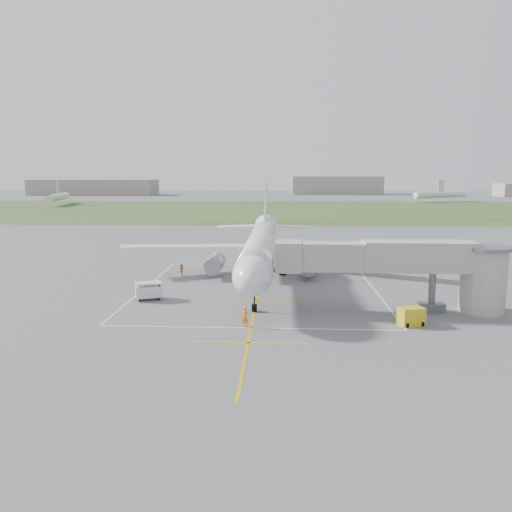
{
  "coord_description": "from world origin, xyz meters",
  "views": [
    {
      "loc": [
        2.65,
        -63.61,
        13.89
      ],
      "look_at": [
        -0.37,
        -4.0,
        4.0
      ],
      "focal_mm": 35.0,
      "sensor_mm": 36.0,
      "label": 1
    }
  ],
  "objects_px": {
    "baggage_cart": "(149,291)",
    "jet_bridge": "(410,265)",
    "ramp_worker_nose": "(245,317)",
    "airliner": "(261,247)",
    "gpu_unit": "(411,316)",
    "ramp_worker_wing": "(182,270)"
  },
  "relations": [
    {
      "from": "gpu_unit",
      "to": "baggage_cart",
      "type": "xyz_separation_m",
      "value": [
        -26.77,
        8.12,
        0.18
      ]
    },
    {
      "from": "jet_bridge",
      "to": "baggage_cart",
      "type": "height_order",
      "value": "jet_bridge"
    },
    {
      "from": "baggage_cart",
      "to": "jet_bridge",
      "type": "bearing_deg",
      "value": -26.11
    },
    {
      "from": "gpu_unit",
      "to": "ramp_worker_nose",
      "type": "height_order",
      "value": "ramp_worker_nose"
    },
    {
      "from": "gpu_unit",
      "to": "baggage_cart",
      "type": "distance_m",
      "value": 27.97
    },
    {
      "from": "baggage_cart",
      "to": "ramp_worker_nose",
      "type": "xyz_separation_m",
      "value": [
        11.41,
        -9.37,
        -0.08
      ]
    },
    {
      "from": "airliner",
      "to": "jet_bridge",
      "type": "distance_m",
      "value": 21.22
    },
    {
      "from": "jet_bridge",
      "to": "ramp_worker_nose",
      "type": "distance_m",
      "value": 17.85
    },
    {
      "from": "airliner",
      "to": "gpu_unit",
      "type": "distance_m",
      "value": 24.42
    },
    {
      "from": "airliner",
      "to": "gpu_unit",
      "type": "height_order",
      "value": "airliner"
    },
    {
      "from": "ramp_worker_nose",
      "to": "jet_bridge",
      "type": "bearing_deg",
      "value": 32.3
    },
    {
      "from": "airliner",
      "to": "ramp_worker_nose",
      "type": "relative_size",
      "value": 25.31
    },
    {
      "from": "airliner",
      "to": "jet_bridge",
      "type": "relative_size",
      "value": 2.0
    },
    {
      "from": "ramp_worker_nose",
      "to": "ramp_worker_wing",
      "type": "relative_size",
      "value": 1.18
    },
    {
      "from": "ramp_worker_nose",
      "to": "airliner",
      "type": "bearing_deg",
      "value": 100.03
    },
    {
      "from": "ramp_worker_wing",
      "to": "baggage_cart",
      "type": "bearing_deg",
      "value": 131.2
    },
    {
      "from": "airliner",
      "to": "ramp_worker_wing",
      "type": "height_order",
      "value": "airliner"
    },
    {
      "from": "jet_bridge",
      "to": "baggage_cart",
      "type": "bearing_deg",
      "value": 173.34
    },
    {
      "from": "jet_bridge",
      "to": "ramp_worker_wing",
      "type": "height_order",
      "value": "jet_bridge"
    },
    {
      "from": "airliner",
      "to": "jet_bridge",
      "type": "height_order",
      "value": "airliner"
    },
    {
      "from": "gpu_unit",
      "to": "ramp_worker_nose",
      "type": "bearing_deg",
      "value": 167.96
    },
    {
      "from": "baggage_cart",
      "to": "ramp_worker_nose",
      "type": "bearing_deg",
      "value": -58.82
    }
  ]
}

